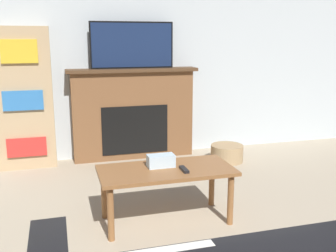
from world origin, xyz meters
name	(u,v)px	position (x,y,z in m)	size (l,w,h in m)	color
wall_back	(137,49)	(0.00, 4.28, 1.35)	(6.49, 0.06, 2.70)	silver
fireplace	(133,113)	(-0.09, 4.14, 0.57)	(1.59, 0.28, 1.13)	brown
tv	(132,45)	(-0.09, 4.12, 1.40)	(1.01, 0.03, 0.55)	black
coffee_table	(166,176)	(-0.18, 2.29, 0.39)	(1.09, 0.52, 0.46)	brown
tissue_box	(161,161)	(-0.21, 2.35, 0.51)	(0.22, 0.12, 0.10)	silver
remote_control	(184,169)	(-0.06, 2.20, 0.47)	(0.04, 0.15, 0.02)	black
bookshelf	(24,99)	(-1.36, 4.12, 0.81)	(0.64, 0.29, 1.61)	tan
storage_basket	(227,153)	(0.98, 3.64, 0.10)	(0.39, 0.39, 0.21)	tan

